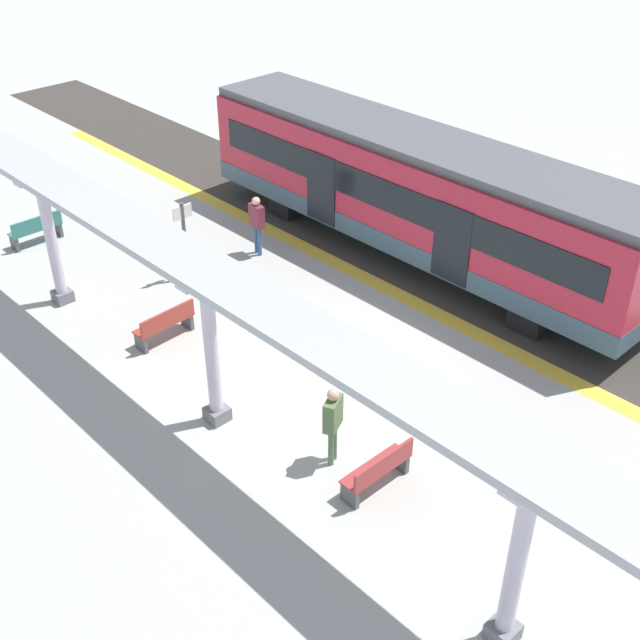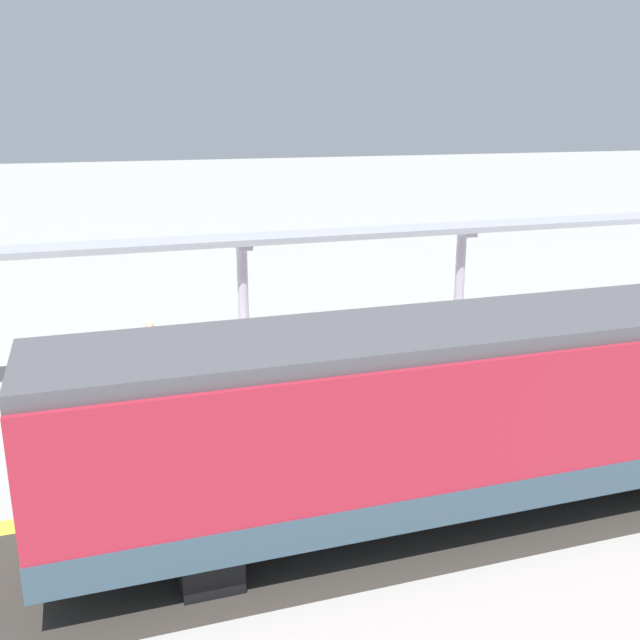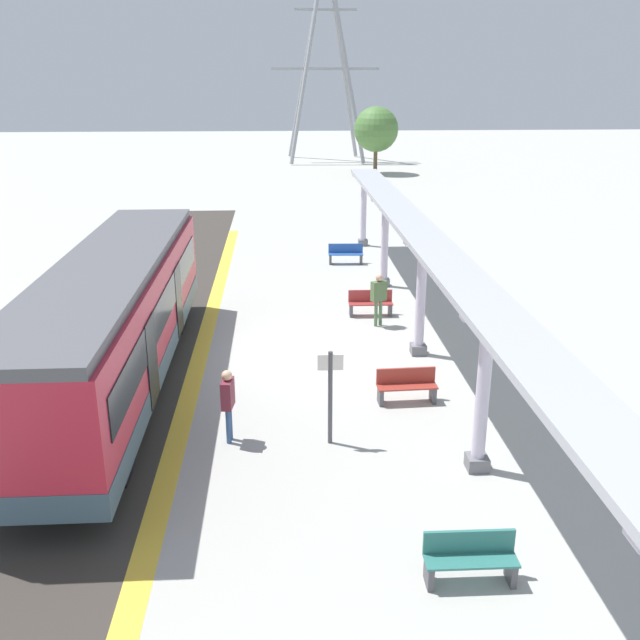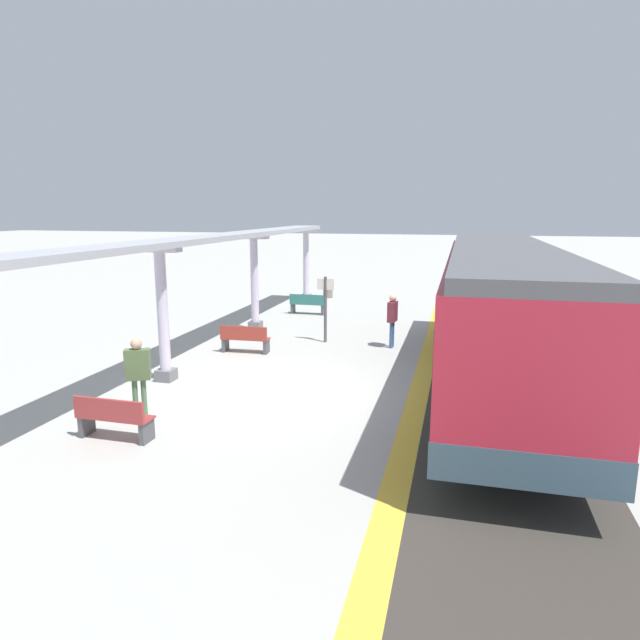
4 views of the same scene
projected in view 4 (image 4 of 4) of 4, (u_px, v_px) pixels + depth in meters
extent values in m
plane|color=#AAAAA3|center=(278.00, 392.00, 13.32)|extent=(176.00, 176.00, 0.00)
cube|color=gold|center=(416.00, 404.00, 12.51)|extent=(0.48, 35.10, 0.01)
cube|color=#38332D|center=(501.00, 411.00, 12.06)|extent=(3.20, 47.10, 0.01)
cube|color=#B52336|center=(500.00, 308.00, 13.66)|extent=(2.60, 13.74, 2.60)
cube|color=#395061|center=(498.00, 348.00, 13.86)|extent=(2.63, 13.76, 0.55)
cube|color=#515156|center=(504.00, 251.00, 13.38)|extent=(2.39, 13.74, 0.24)
cube|color=black|center=(447.00, 294.00, 13.92)|extent=(0.03, 12.64, 0.84)
cube|color=black|center=(448.00, 302.00, 16.21)|extent=(0.04, 1.10, 2.00)
cube|color=black|center=(442.00, 335.00, 11.86)|extent=(0.04, 1.10, 2.00)
cube|color=black|center=(510.00, 440.00, 9.80)|extent=(2.21, 0.90, 0.64)
cube|color=black|center=(489.00, 334.00, 18.16)|extent=(2.21, 0.90, 0.64)
cube|color=slate|center=(306.00, 297.00, 26.85)|extent=(0.44, 0.44, 0.30)
cylinder|color=silver|center=(306.00, 263.00, 26.52)|extent=(0.28, 0.28, 3.02)
cube|color=silver|center=(306.00, 230.00, 26.21)|extent=(1.10, 0.36, 0.12)
cube|color=slate|center=(256.00, 325.00, 20.33)|extent=(0.44, 0.44, 0.30)
cylinder|color=silver|center=(254.00, 281.00, 20.00)|extent=(0.28, 0.28, 3.02)
cube|color=silver|center=(253.00, 237.00, 19.69)|extent=(1.10, 0.36, 0.12)
cube|color=slate|center=(166.00, 375.00, 14.24)|extent=(0.44, 0.44, 0.30)
cylinder|color=silver|center=(163.00, 312.00, 13.91)|extent=(0.28, 0.28, 3.02)
cube|color=silver|center=(159.00, 250.00, 13.60)|extent=(1.10, 0.36, 0.12)
cube|color=#A8AAB2|center=(151.00, 245.00, 13.23)|extent=(1.20, 28.08, 0.16)
cube|color=#2E7069|center=(308.00, 304.00, 23.27)|extent=(1.50, 0.45, 0.04)
cube|color=#2E7069|center=(307.00, 299.00, 23.05)|extent=(1.50, 0.07, 0.40)
cube|color=#4C4C51|center=(293.00, 308.00, 23.49)|extent=(0.10, 0.40, 0.42)
cube|color=#4C4C51|center=(323.00, 310.00, 23.15)|extent=(0.10, 0.40, 0.42)
cube|color=#9C3332|center=(115.00, 417.00, 10.57)|extent=(1.51, 0.46, 0.04)
cube|color=#9C3332|center=(108.00, 409.00, 10.35)|extent=(1.50, 0.08, 0.40)
cube|color=#4C4C51|center=(87.00, 424.00, 10.79)|extent=(0.11, 0.40, 0.42)
cube|color=#4C4C51|center=(147.00, 432.00, 10.44)|extent=(0.11, 0.40, 0.42)
cube|color=#9C342A|center=(246.00, 338.00, 17.00)|extent=(1.52, 0.51, 0.04)
cube|color=#9C342A|center=(243.00, 333.00, 16.78)|extent=(1.50, 0.13, 0.40)
cube|color=#4C4C51|center=(225.00, 345.00, 17.18)|extent=(0.12, 0.40, 0.42)
cube|color=#4C4C51|center=(266.00, 347.00, 16.91)|extent=(0.12, 0.40, 0.42)
cylinder|color=slate|center=(328.00, 289.00, 27.60)|extent=(0.48, 0.48, 0.91)
cylinder|color=#4C4C51|center=(325.00, 310.00, 18.19)|extent=(0.10, 0.10, 2.20)
cube|color=silver|center=(325.00, 284.00, 18.03)|extent=(0.56, 0.04, 0.36)
cylinder|color=#355483|center=(391.00, 335.00, 17.50)|extent=(0.11, 0.11, 0.85)
cylinder|color=#355483|center=(393.00, 334.00, 17.66)|extent=(0.11, 0.11, 0.85)
cube|color=maroon|center=(392.00, 312.00, 17.44)|extent=(0.29, 0.52, 0.64)
sphere|color=#E9B991|center=(393.00, 298.00, 17.35)|extent=(0.23, 0.23, 0.23)
cylinder|color=#4C6E49|center=(144.00, 399.00, 11.59)|extent=(0.11, 0.11, 0.87)
cylinder|color=#4C6E49|center=(136.00, 399.00, 11.56)|extent=(0.11, 0.11, 0.87)
cube|color=#516A40|center=(138.00, 364.00, 11.42)|extent=(0.55, 0.42, 0.65)
sphere|color=tan|center=(136.00, 344.00, 11.34)|extent=(0.23, 0.23, 0.23)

